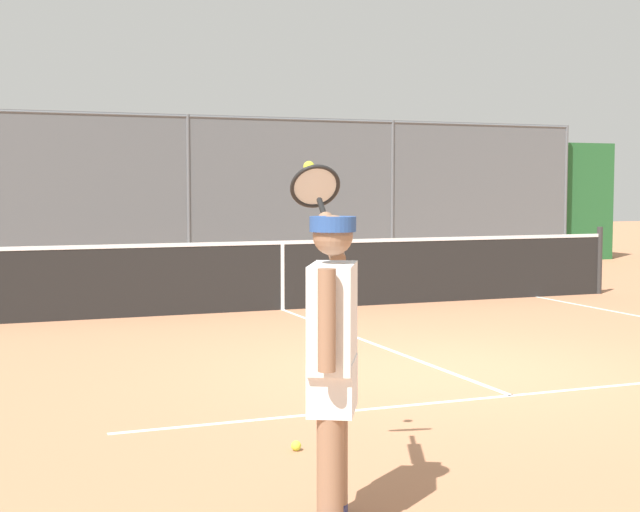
# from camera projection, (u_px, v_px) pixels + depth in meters

# --- Properties ---
(ground_plane) EXTENTS (60.00, 60.00, 0.00)m
(ground_plane) POSITION_uv_depth(u_px,v_px,m) (443.00, 370.00, 8.66)
(ground_plane) COLOR #B27551
(court_line_markings) EXTENTS (8.39, 10.45, 0.01)m
(court_line_markings) POSITION_uv_depth(u_px,v_px,m) (532.00, 403.00, 7.32)
(court_line_markings) COLOR white
(court_line_markings) RESTS_ON ground
(fence_backdrop) EXTENTS (20.45, 1.37, 3.09)m
(fence_backdrop) POSITION_uv_depth(u_px,v_px,m) (181.00, 205.00, 18.54)
(fence_backdrop) COLOR #565B60
(fence_backdrop) RESTS_ON ground
(tennis_net) EXTENTS (10.78, 0.09, 1.07)m
(tennis_net) POSITION_uv_depth(u_px,v_px,m) (282.00, 274.00, 12.87)
(tennis_net) COLOR #2D2D2D
(tennis_net) RESTS_ON ground
(tennis_player) EXTENTS (0.57, 1.30, 1.85)m
(tennis_player) POSITION_uv_depth(u_px,v_px,m) (332.00, 349.00, 4.59)
(tennis_player) COLOR navy
(tennis_player) RESTS_ON ground
(tennis_ball_near_net) EXTENTS (0.07, 0.07, 0.07)m
(tennis_ball_near_net) POSITION_uv_depth(u_px,v_px,m) (296.00, 446.00, 6.00)
(tennis_ball_near_net) COLOR #C1D138
(tennis_ball_near_net) RESTS_ON ground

